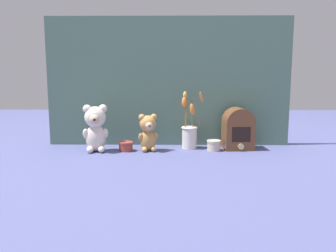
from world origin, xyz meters
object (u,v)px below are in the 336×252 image
teddy_bear_large (95,127)px  teddy_bear_medium (148,132)px  flower_vase (189,132)px  decorative_tin_short (214,145)px  decorative_tin_tall (126,146)px  vintage_radio (238,129)px

teddy_bear_large → teddy_bear_medium: size_ratio=1.26×
teddy_bear_large → flower_vase: bearing=9.9°
teddy_bear_large → decorative_tin_short: bearing=3.0°
teddy_bear_large → decorative_tin_tall: 0.19m
teddy_bear_large → decorative_tin_short: 0.64m
teddy_bear_large → vintage_radio: 0.77m
flower_vase → teddy_bear_medium: bearing=-162.6°
teddy_bear_large → flower_vase: flower_vase is taller
teddy_bear_large → vintage_radio: teddy_bear_large is taller
decorative_tin_tall → decorative_tin_short: 0.47m
vintage_radio → teddy_bear_large: bearing=-174.3°
teddy_bear_large → flower_vase: size_ratio=0.79×
decorative_tin_tall → decorative_tin_short: decorative_tin_short is taller
teddy_bear_large → decorative_tin_tall: size_ratio=3.24×
decorative_tin_short → flower_vase: bearing=157.5°
teddy_bear_medium → flower_vase: size_ratio=0.63×
vintage_radio → decorative_tin_short: size_ratio=3.01×
teddy_bear_medium → flower_vase: 0.23m
vintage_radio → teddy_bear_medium: bearing=-173.1°
decorative_tin_tall → vintage_radio: bearing=5.5°
vintage_radio → decorative_tin_tall: (-0.61, -0.06, -0.09)m
teddy_bear_medium → decorative_tin_tall: 0.14m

